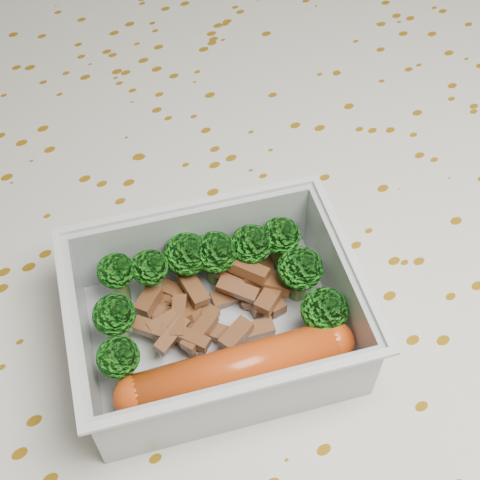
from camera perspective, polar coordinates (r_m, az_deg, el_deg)
dining_table at (r=0.55m, az=-0.82°, el=-7.43°), size 1.40×0.90×0.75m
tablecloth at (r=0.51m, az=-0.88°, el=-4.60°), size 1.46×0.96×0.19m
lunch_container at (r=0.43m, az=-2.05°, el=-6.98°), size 0.21×0.18×0.06m
broccoli_florets at (r=0.43m, az=-2.06°, el=-3.20°), size 0.16×0.12×0.04m
meat_pile at (r=0.44m, az=-2.32°, el=-5.69°), size 0.11×0.08×0.03m
sausage at (r=0.41m, az=-0.25°, el=-10.92°), size 0.15×0.06×0.03m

